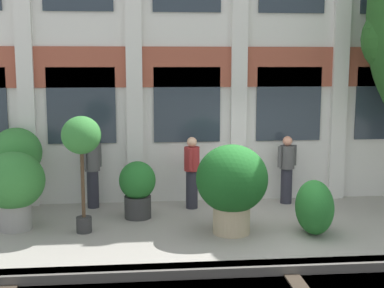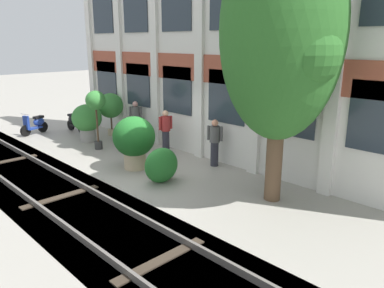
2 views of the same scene
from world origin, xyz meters
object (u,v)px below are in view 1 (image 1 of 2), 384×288
resident_by_doorway (192,170)px  resident_near_plants (287,168)px  potted_plant_tall_urn (81,142)px  resident_watching_tracks (92,169)px  potted_plant_ribbed_drum (14,185)px  topiary_hedge (314,207)px  potted_plant_glazed_jar (137,187)px  potted_plant_fluted_column (232,183)px  potted_plant_terracotta_small (16,154)px

resident_by_doorway → resident_near_plants: bearing=20.8°
potted_plant_tall_urn → resident_watching_tracks: bearing=89.1°
resident_watching_tracks → potted_plant_ribbed_drum: bearing=-90.1°
resident_by_doorway → topiary_hedge: 2.93m
potted_plant_glazed_jar → resident_by_doorway: resident_by_doorway is taller
potted_plant_tall_urn → resident_by_doorway: potted_plant_tall_urn is taller
potted_plant_fluted_column → resident_near_plants: (1.62, 2.02, -0.15)m
potted_plant_tall_urn → potted_plant_ribbed_drum: bearing=166.8°
resident_near_plants → resident_by_doorway: bearing=-109.8°
potted_plant_glazed_jar → resident_by_doorway: bearing=27.7°
resident_watching_tracks → resident_by_doorway: bearing=36.6°
potted_plant_terracotta_small → resident_by_doorway: size_ratio=1.15×
potted_plant_ribbed_drum → resident_near_plants: bearing=13.6°
potted_plant_terracotta_small → topiary_hedge: (5.89, -2.08, -0.76)m
potted_plant_fluted_column → resident_near_plants: 2.59m
potted_plant_terracotta_small → topiary_hedge: size_ratio=1.72×
resident_by_doorway → potted_plant_glazed_jar: bearing=-137.1°
resident_watching_tracks → topiary_hedge: resident_watching_tracks is taller
resident_by_doorway → resident_watching_tracks: bearing=-171.8°
topiary_hedge → resident_by_doorway: bearing=137.1°
potted_plant_fluted_column → topiary_hedge: potted_plant_fluted_column is taller
resident_watching_tracks → topiary_hedge: size_ratio=1.55×
potted_plant_glazed_jar → potted_plant_fluted_column: bearing=-33.6°
potted_plant_tall_urn → resident_watching_tracks: size_ratio=1.35×
potted_plant_glazed_jar → potted_plant_ribbed_drum: size_ratio=0.78×
potted_plant_tall_urn → potted_plant_ribbed_drum: potted_plant_tall_urn is taller
potted_plant_fluted_column → resident_near_plants: potted_plant_fluted_column is taller
potted_plant_ribbed_drum → topiary_hedge: size_ratio=1.43×
potted_plant_ribbed_drum → resident_near_plants: size_ratio=0.98×
potted_plant_ribbed_drum → topiary_hedge: 5.75m
potted_plant_terracotta_small → potted_plant_ribbed_drum: bearing=-80.7°
potted_plant_terracotta_small → potted_plant_tall_urn: size_ratio=0.82×
potted_plant_ribbed_drum → potted_plant_fluted_column: bearing=-8.7°
potted_plant_terracotta_small → topiary_hedge: 6.29m
potted_plant_terracotta_small → resident_watching_tracks: potted_plant_terracotta_small is taller
resident_watching_tracks → resident_near_plants: 4.38m
resident_watching_tracks → resident_near_plants: size_ratio=1.06×
resident_by_doorway → resident_watching_tracks: resident_watching_tracks is taller
potted_plant_glazed_jar → resident_by_doorway: size_ratio=0.75×
resident_near_plants → topiary_hedge: (-0.07, -2.20, -0.32)m
potted_plant_terracotta_small → potted_plant_tall_urn: 2.27m
potted_plant_fluted_column → potted_plant_tall_urn: size_ratio=0.76×
potted_plant_fluted_column → topiary_hedge: bearing=-6.5°
potted_plant_fluted_column → resident_near_plants: bearing=51.3°
potted_plant_glazed_jar → resident_watching_tracks: (-0.99, 0.89, 0.22)m
potted_plant_ribbed_drum → resident_near_plants: resident_near_plants is taller
potted_plant_fluted_column → resident_by_doorway: potted_plant_fluted_column is taller
potted_plant_terracotta_small → potted_plant_glazed_jar: bearing=-15.7°
resident_near_plants → potted_plant_tall_urn: bearing=-94.3°
potted_plant_ribbed_drum → resident_by_doorway: 3.74m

